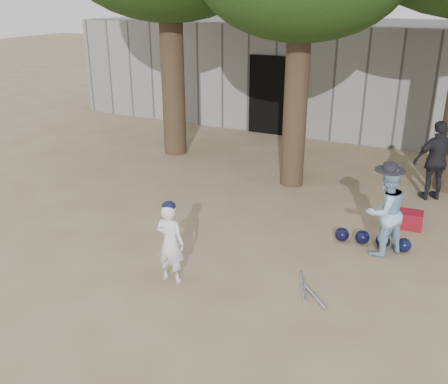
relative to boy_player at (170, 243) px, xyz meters
The scene contains 8 objects.
ground 0.73m from the boy_player, 150.98° to the left, with size 70.00×70.00×0.00m, color #937C5E.
boy_player is the anchor object (origin of this frame).
spectator_blue 3.28m from the boy_player, 40.65° to the left, with size 0.68×0.53×1.40m, color #97C5E9.
spectator_dark 5.71m from the boy_player, 58.70° to the left, with size 0.92×0.38×1.57m, color black.
red_bag 4.32m from the boy_player, 49.92° to the left, with size 0.42×0.32×0.30m, color maroon.
back_building 10.59m from the boy_player, 92.06° to the left, with size 16.00×5.24×3.00m.
helmet_row 3.32m from the boy_player, 44.82° to the left, with size 1.19×0.30×0.23m.
bat_pile 1.99m from the boy_player, 17.13° to the left, with size 0.62×0.74×0.06m.
Camera 1 is at (3.80, -5.35, 3.79)m, focal length 40.00 mm.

